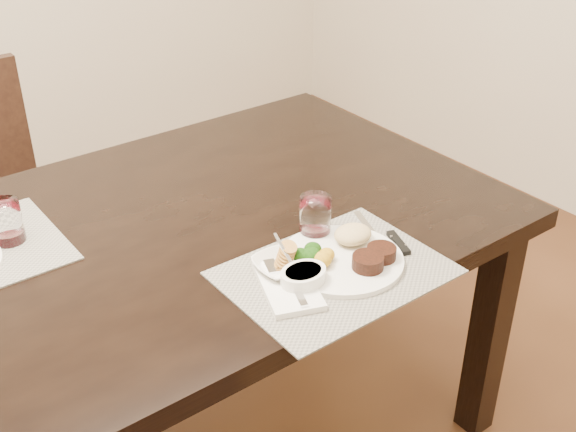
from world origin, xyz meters
TOP-DOWN VIEW (x-y plane):
  - dining_table at (0.00, 0.00)m, footprint 2.00×1.00m
  - placemat_near at (0.38, -0.37)m, footprint 0.46×0.34m
  - dinner_plate at (0.43, -0.36)m, footprint 0.27×0.27m
  - napkin_fork at (0.27, -0.36)m, footprint 0.17×0.21m
  - steak_knife at (0.57, -0.36)m, footprint 0.06×0.22m
  - cracker_bowl at (0.30, -0.31)m, footprint 0.13×0.13m
  - sauce_ramekin at (0.30, -0.38)m, footprint 0.10×0.15m
  - wine_glass_near at (0.44, -0.23)m, footprint 0.07×0.07m
  - wine_glass_far at (-0.12, 0.17)m, footprint 0.07×0.07m

SIDE VIEW (x-z plane):
  - dining_table at x=0.00m, z-range 0.29..1.04m
  - placemat_near at x=0.38m, z-range 0.75..0.75m
  - steak_knife at x=0.57m, z-range 0.75..0.76m
  - napkin_fork at x=0.27m, z-range 0.75..0.77m
  - dinner_plate at x=0.43m, z-range 0.74..0.79m
  - cracker_bowl at x=0.30m, z-range 0.74..0.80m
  - sauce_ramekin at x=0.30m, z-range 0.74..0.82m
  - wine_glass_far at x=-0.12m, z-range 0.75..0.85m
  - wine_glass_near at x=0.44m, z-range 0.75..0.85m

